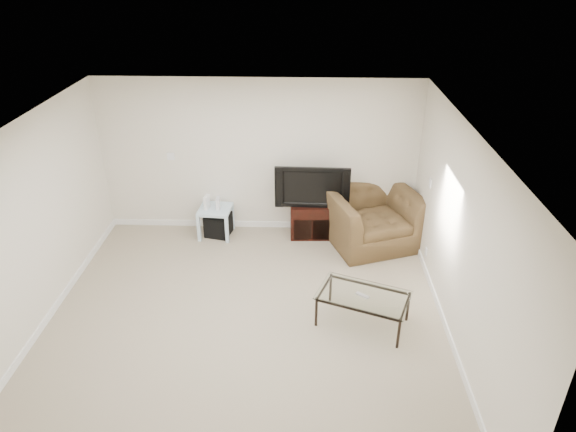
{
  "coord_description": "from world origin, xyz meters",
  "views": [
    {
      "loc": [
        0.71,
        -5.04,
        4.22
      ],
      "look_at": [
        0.5,
        1.2,
        0.9
      ],
      "focal_mm": 32.0,
      "sensor_mm": 36.0,
      "label": 1
    }
  ],
  "objects_px": {
    "tv_stand": "(311,219)",
    "television": "(312,185)",
    "recliner": "(373,210)",
    "subwoofer": "(218,225)",
    "side_table": "(216,222)",
    "coffee_table": "(362,309)"
  },
  "relations": [
    {
      "from": "tv_stand",
      "to": "subwoofer",
      "type": "height_order",
      "value": "tv_stand"
    },
    {
      "from": "television",
      "to": "coffee_table",
      "type": "bearing_deg",
      "value": -72.6
    },
    {
      "from": "side_table",
      "to": "subwoofer",
      "type": "height_order",
      "value": "side_table"
    },
    {
      "from": "coffee_table",
      "to": "subwoofer",
      "type": "bearing_deg",
      "value": 134.66
    },
    {
      "from": "side_table",
      "to": "subwoofer",
      "type": "xyz_separation_m",
      "value": [
        0.03,
        0.02,
        -0.07
      ]
    },
    {
      "from": "tv_stand",
      "to": "television",
      "type": "xyz_separation_m",
      "value": [
        0.0,
        -0.03,
        0.62
      ]
    },
    {
      "from": "side_table",
      "to": "tv_stand",
      "type": "bearing_deg",
      "value": 2.71
    },
    {
      "from": "tv_stand",
      "to": "side_table",
      "type": "height_order",
      "value": "tv_stand"
    },
    {
      "from": "subwoofer",
      "to": "recliner",
      "type": "distance_m",
      "value": 2.5
    },
    {
      "from": "subwoofer",
      "to": "coffee_table",
      "type": "height_order",
      "value": "coffee_table"
    },
    {
      "from": "television",
      "to": "subwoofer",
      "type": "xyz_separation_m",
      "value": [
        -1.52,
        -0.03,
        -0.73
      ]
    },
    {
      "from": "television",
      "to": "coffee_table",
      "type": "height_order",
      "value": "television"
    },
    {
      "from": "recliner",
      "to": "side_table",
      "type": "bearing_deg",
      "value": 156.61
    },
    {
      "from": "subwoofer",
      "to": "side_table",
      "type": "bearing_deg",
      "value": -150.2
    },
    {
      "from": "television",
      "to": "recliner",
      "type": "distance_m",
      "value": 1.02
    },
    {
      "from": "side_table",
      "to": "recliner",
      "type": "bearing_deg",
      "value": -3.6
    },
    {
      "from": "side_table",
      "to": "television",
      "type": "bearing_deg",
      "value": 1.66
    },
    {
      "from": "tv_stand",
      "to": "recliner",
      "type": "bearing_deg",
      "value": -16.2
    },
    {
      "from": "recliner",
      "to": "coffee_table",
      "type": "distance_m",
      "value": 2.05
    },
    {
      "from": "subwoofer",
      "to": "tv_stand",
      "type": "bearing_deg",
      "value": 2.09
    },
    {
      "from": "subwoofer",
      "to": "recliner",
      "type": "xyz_separation_m",
      "value": [
        2.46,
        -0.17,
        0.41
      ]
    },
    {
      "from": "television",
      "to": "recliner",
      "type": "bearing_deg",
      "value": -10.45
    }
  ]
}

